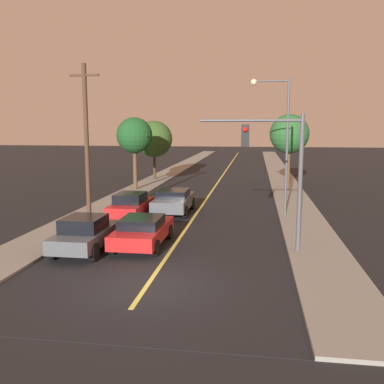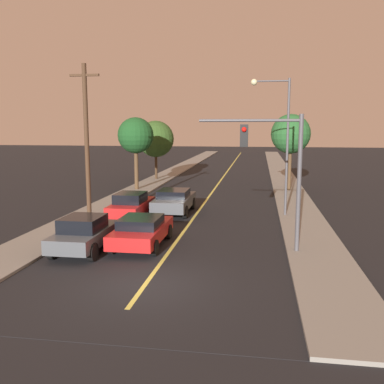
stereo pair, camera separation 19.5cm
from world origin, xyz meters
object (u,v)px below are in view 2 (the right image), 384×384
(car_near_lane_second, at_px, (174,200))
(car_outer_lane_second, at_px, (131,205))
(tree_left_far, at_px, (136,136))
(car_outer_lane_front, at_px, (84,233))
(utility_pole_left, at_px, (87,141))
(tree_left_near, at_px, (156,139))
(streetlamp_right, at_px, (279,129))
(traffic_signal_mast, at_px, (275,159))
(car_near_lane_front, at_px, (142,230))
(tree_right_near, at_px, (291,134))

(car_near_lane_second, distance_m, car_outer_lane_second, 2.80)
(car_near_lane_second, relative_size, tree_left_far, 0.79)
(car_outer_lane_front, bearing_deg, utility_pole_left, 110.34)
(utility_pole_left, height_order, tree_left_far, utility_pole_left)
(utility_pole_left, relative_size, tree_left_near, 1.47)
(car_outer_lane_front, height_order, streetlamp_right, streetlamp_right)
(utility_pole_left, bearing_deg, tree_left_near, 92.63)
(car_near_lane_second, distance_m, traffic_signal_mast, 9.74)
(car_outer_lane_second, bearing_deg, car_near_lane_front, -68.61)
(car_near_lane_second, relative_size, tree_left_near, 0.82)
(car_near_lane_second, distance_m, tree_right_near, 13.13)
(car_outer_lane_front, bearing_deg, streetlamp_right, 45.83)
(car_outer_lane_front, distance_m, car_outer_lane_second, 6.63)
(car_near_lane_front, bearing_deg, tree_left_far, 106.98)
(car_near_lane_front, bearing_deg, car_near_lane_second, 90.00)
(utility_pole_left, height_order, tree_right_near, utility_pole_left)
(car_outer_lane_second, distance_m, utility_pole_left, 4.39)
(traffic_signal_mast, relative_size, tree_right_near, 0.92)
(car_near_lane_second, distance_m, tree_left_near, 16.93)
(streetlamp_right, relative_size, tree_right_near, 1.28)
(traffic_signal_mast, bearing_deg, car_outer_lane_front, -171.75)
(streetlamp_right, bearing_deg, utility_pole_left, -162.72)
(tree_right_near, bearing_deg, tree_left_near, 155.16)
(traffic_signal_mast, bearing_deg, tree_left_near, 114.59)
(tree_left_near, bearing_deg, car_near_lane_front, -77.87)
(car_outer_lane_front, xyz_separation_m, utility_pole_left, (-1.96, 5.28, 3.66))
(tree_right_near, bearing_deg, streetlamp_right, -97.73)
(traffic_signal_mast, bearing_deg, streetlamp_right, 86.66)
(car_near_lane_front, distance_m, streetlamp_right, 10.42)
(tree_right_near, bearing_deg, car_outer_lane_second, -128.75)
(traffic_signal_mast, bearing_deg, tree_left_far, 123.20)
(car_near_lane_second, bearing_deg, car_outer_lane_front, -104.20)
(car_near_lane_front, distance_m, car_near_lane_second, 7.26)
(tree_left_far, bearing_deg, car_outer_lane_front, -80.87)
(tree_left_far, bearing_deg, tree_left_near, 90.51)
(tree_left_near, bearing_deg, tree_right_near, -24.84)
(car_outer_lane_front, relative_size, traffic_signal_mast, 0.72)
(car_outer_lane_second, bearing_deg, tree_left_far, 104.63)
(car_near_lane_second, xyz_separation_m, streetlamp_right, (6.07, 0.01, 4.28))
(car_outer_lane_second, xyz_separation_m, utility_pole_left, (-1.96, -1.35, 3.69))
(car_outer_lane_front, xyz_separation_m, tree_left_far, (-2.77, 17.24, 3.67))
(streetlamp_right, bearing_deg, car_outer_lane_second, -167.54)
(car_near_lane_second, xyz_separation_m, utility_pole_left, (-4.09, -3.15, 3.65))
(car_near_lane_second, bearing_deg, traffic_signal_mast, -52.35)
(traffic_signal_mast, height_order, tree_left_far, tree_left_far)
(traffic_signal_mast, xyz_separation_m, tree_left_far, (-10.55, 16.11, 0.58))
(streetlamp_right, xyz_separation_m, tree_left_near, (-11.04, 15.86, -1.07))
(car_near_lane_front, height_order, tree_left_far, tree_left_far)
(utility_pole_left, bearing_deg, car_outer_lane_second, 34.52)
(car_near_lane_second, bearing_deg, streetlamp_right, 0.05)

